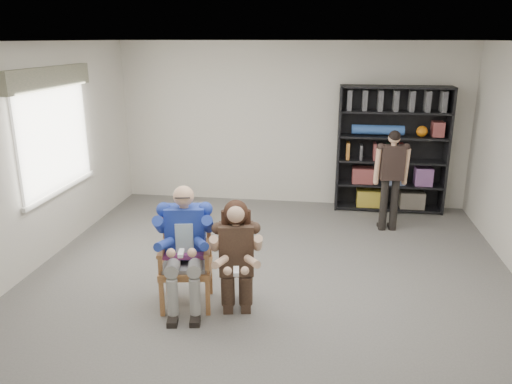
% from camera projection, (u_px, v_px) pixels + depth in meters
% --- Properties ---
extents(room_shell, '(6.00, 7.00, 2.80)m').
position_uv_depth(room_shell, '(266.00, 178.00, 5.33)').
color(room_shell, silver).
rests_on(room_shell, ground).
extents(floor, '(6.00, 7.00, 0.01)m').
position_uv_depth(floor, '(266.00, 295.00, 5.75)').
color(floor, '#615F5B').
rests_on(floor, ground).
extents(window_left, '(0.16, 2.00, 1.75)m').
position_uv_depth(window_left, '(55.00, 133.00, 6.61)').
color(window_left, white).
rests_on(window_left, room_shell).
extents(armchair, '(0.71, 0.69, 1.05)m').
position_uv_depth(armchair, '(186.00, 261.00, 5.40)').
color(armchair, brown).
rests_on(armchair, floor).
extents(seated_man, '(0.73, 0.91, 1.37)m').
position_uv_depth(seated_man, '(185.00, 247.00, 5.35)').
color(seated_man, '#213F92').
rests_on(seated_man, floor).
extents(kneeling_woman, '(0.67, 0.92, 1.25)m').
position_uv_depth(kneeling_woman, '(236.00, 260.00, 5.18)').
color(kneeling_woman, '#35241C').
rests_on(kneeling_woman, floor).
extents(bookshelf, '(1.80, 0.38, 2.10)m').
position_uv_depth(bookshelf, '(392.00, 150.00, 8.31)').
color(bookshelf, black).
rests_on(bookshelf, floor).
extents(standing_man, '(0.51, 0.33, 1.55)m').
position_uv_depth(standing_man, '(391.00, 181.00, 7.48)').
color(standing_man, black).
rests_on(standing_man, floor).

